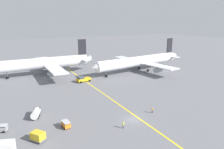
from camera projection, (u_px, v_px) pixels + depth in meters
name	position (u px, v px, depth m)	size (l,w,h in m)	color
ground_plane	(133.00, 120.00, 54.98)	(600.00, 600.00, 0.00)	slate
taxiway_stripe	(120.00, 105.00, 64.44)	(0.50, 120.00, 0.01)	yellow
airliner_at_gate_left	(46.00, 63.00, 100.95)	(48.61, 46.28, 16.75)	silver
airliner_being_pushed	(140.00, 61.00, 107.83)	(57.56, 43.48, 16.38)	silver
pushback_tug	(83.00, 79.00, 89.67)	(9.56, 3.80, 2.77)	gold
gse_container_dolly_flat	(38.00, 136.00, 44.90)	(3.64, 3.88, 2.15)	slate
gse_fuel_bowser_stubby	(36.00, 113.00, 56.12)	(3.46, 5.25, 2.40)	silver
gse_baggage_cart_near_cluster	(1.00, 128.00, 48.78)	(3.13, 2.52, 1.71)	gray
gse_baggage_cart_trailing	(66.00, 124.00, 50.64)	(1.87, 2.89, 1.71)	orange
ground_crew_wing_walker_right	(123.00, 125.00, 50.36)	(0.36, 0.50, 1.76)	#4C4C51
ground_crew_marshaller_foreground	(152.00, 110.00, 58.90)	(0.42, 0.42, 1.62)	#2D3351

